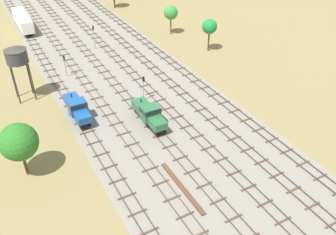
# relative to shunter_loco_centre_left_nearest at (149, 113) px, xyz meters

# --- Properties ---
(ground_plane) EXTENTS (480.00, 480.00, 0.00)m
(ground_plane) POSITION_rel_shunter_loco_centre_left_nearest_xyz_m (2.32, 23.93, -2.01)
(ground_plane) COLOR olive
(ballast_bed) EXTENTS (27.22, 176.00, 0.01)m
(ballast_bed) POSITION_rel_shunter_loco_centre_left_nearest_xyz_m (2.32, 23.93, -2.01)
(ballast_bed) COLOR gray
(ballast_bed) RESTS_ON ground
(track_far_left) EXTENTS (2.40, 126.00, 0.29)m
(track_far_left) POSITION_rel_shunter_loco_centre_left_nearest_xyz_m (-9.29, 24.93, -1.87)
(track_far_left) COLOR #47382D
(track_far_left) RESTS_ON ground
(track_left) EXTENTS (2.40, 126.00, 0.29)m
(track_left) POSITION_rel_shunter_loco_centre_left_nearest_xyz_m (-4.64, 24.93, -1.87)
(track_left) COLOR #47382D
(track_left) RESTS_ON ground
(track_centre_left) EXTENTS (2.40, 126.00, 0.29)m
(track_centre_left) POSITION_rel_shunter_loco_centre_left_nearest_xyz_m (-0.00, 24.93, -1.87)
(track_centre_left) COLOR #47382D
(track_centre_left) RESTS_ON ground
(track_centre) EXTENTS (2.40, 126.00, 0.29)m
(track_centre) POSITION_rel_shunter_loco_centre_left_nearest_xyz_m (4.64, 24.93, -1.87)
(track_centre) COLOR #47382D
(track_centre) RESTS_ON ground
(track_centre_right) EXTENTS (2.40, 126.00, 0.29)m
(track_centre_right) POSITION_rel_shunter_loco_centre_left_nearest_xyz_m (9.29, 24.93, -1.87)
(track_centre_right) COLOR #47382D
(track_centre_right) RESTS_ON ground
(track_right) EXTENTS (2.40, 126.00, 0.29)m
(track_right) POSITION_rel_shunter_loco_centre_left_nearest_xyz_m (13.93, 24.93, -1.87)
(track_right) COLOR #47382D
(track_right) RESTS_ON ground
(shunter_loco_centre_left_nearest) EXTENTS (2.74, 8.46, 3.10)m
(shunter_loco_centre_left_nearest) POSITION_rel_shunter_loco_centre_left_nearest_xyz_m (0.00, 0.00, 0.00)
(shunter_loco_centre_left_nearest) COLOR #286638
(shunter_loco_centre_left_nearest) RESTS_ON ground
(shunter_loco_far_left_near) EXTENTS (2.74, 8.46, 3.10)m
(shunter_loco_far_left_near) POSITION_rel_shunter_loco_centre_left_nearest_xyz_m (-9.29, 7.00, 0.00)
(shunter_loco_far_left_near) COLOR #194C8C
(shunter_loco_far_left_near) RESTS_ON ground
(freight_boxcar_far_left_mid) EXTENTS (2.87, 14.00, 3.60)m
(freight_boxcar_far_left_mid) POSITION_rel_shunter_loco_centre_left_nearest_xyz_m (-9.28, 52.69, 0.44)
(freight_boxcar_far_left_mid) COLOR white
(freight_boxcar_far_left_mid) RESTS_ON ground
(water_tower) EXTENTS (3.70, 3.70, 9.56)m
(water_tower) POSITION_rel_shunter_loco_centre_left_nearest_xyz_m (-15.40, 17.45, 5.99)
(water_tower) COLOR #2D2826
(water_tower) RESTS_ON ground
(signal_post_nearest) EXTENTS (0.28, 0.47, 4.72)m
(signal_post_nearest) POSITION_rel_shunter_loco_centre_left_nearest_xyz_m (2.32, 6.82, 1.02)
(signal_post_nearest) COLOR gray
(signal_post_nearest) RESTS_ON ground
(signal_post_near) EXTENTS (0.28, 0.47, 5.55)m
(signal_post_near) POSITION_rel_shunter_loco_centre_left_nearest_xyz_m (2.32, 32.13, 1.50)
(signal_post_near) COLOR gray
(signal_post_near) RESTS_ON ground
(signal_post_mid) EXTENTS (0.28, 0.47, 4.54)m
(signal_post_mid) POSITION_rel_shunter_loco_centre_left_nearest_xyz_m (-6.97, 22.11, 0.92)
(signal_post_mid) COLOR gray
(signal_post_mid) RESTS_ON ground
(lineside_tree_0) EXTENTS (3.24, 3.24, 7.17)m
(lineside_tree_0) POSITION_rel_shunter_loco_centre_left_nearest_xyz_m (24.16, 19.34, 3.49)
(lineside_tree_0) COLOR #4C331E
(lineside_tree_0) RESTS_ON ground
(lineside_tree_1) EXTENTS (3.34, 3.34, 6.94)m
(lineside_tree_1) POSITION_rel_shunter_loco_centre_left_nearest_xyz_m (21.87, 32.37, 3.23)
(lineside_tree_1) COLOR #4C331E
(lineside_tree_1) RESTS_ON ground
(lineside_tree_2) EXTENTS (4.82, 4.82, 7.67)m
(lineside_tree_2) POSITION_rel_shunter_loco_centre_left_nearest_xyz_m (-19.08, -2.59, 3.24)
(lineside_tree_2) COLOR #4C331E
(lineside_tree_2) RESTS_ON ground
(spare_rail_bundle) EXTENTS (0.60, 10.00, 0.24)m
(spare_rail_bundle) POSITION_rel_shunter_loco_centre_left_nearest_xyz_m (-2.69, -14.57, -1.89)
(spare_rail_bundle) COLOR brown
(spare_rail_bundle) RESTS_ON ground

